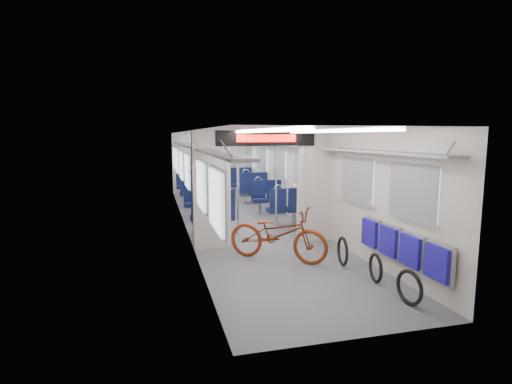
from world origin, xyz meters
TOP-DOWN VIEW (x-y plane):
  - carriage at (0.00, -0.27)m, footprint 12.00×12.02m
  - bicycle at (-0.08, -3.12)m, footprint 1.84×1.62m
  - flip_bench at (1.35, -4.66)m, footprint 0.12×2.11m
  - bike_hoop_a at (1.02, -5.37)m, footprint 0.11×0.48m
  - bike_hoop_b at (1.02, -4.54)m, footprint 0.12×0.46m
  - bike_hoop_c at (0.91, -3.69)m, footprint 0.13×0.51m
  - seat_bay_near_left at (-0.93, -0.13)m, footprint 0.95×2.26m
  - seat_bay_near_right at (0.93, 0.23)m, footprint 0.88×1.93m
  - seat_bay_far_left at (-0.93, 3.66)m, footprint 0.92×2.10m
  - seat_bay_far_right at (0.93, 3.76)m, footprint 0.94×2.22m
  - stanchion_near_left at (-0.38, -1.17)m, footprint 0.05×0.05m
  - stanchion_near_right at (0.38, -1.56)m, footprint 0.04×0.04m
  - stanchion_far_left at (-0.28, 1.84)m, footprint 0.04×0.04m
  - stanchion_far_right at (0.32, 2.04)m, footprint 0.04×0.04m

SIDE VIEW (x-z plane):
  - bike_hoop_b at x=1.02m, z-range -0.03..0.43m
  - bike_hoop_a at x=1.02m, z-range -0.03..0.45m
  - bike_hoop_c at x=0.91m, z-range -0.03..0.48m
  - bicycle at x=-0.08m, z-range 0.00..0.96m
  - seat_bay_near_right at x=0.93m, z-range 0.00..1.05m
  - seat_bay_far_left at x=-0.93m, z-range -0.01..1.10m
  - seat_bay_far_right at x=0.93m, z-range -0.01..1.14m
  - seat_bay_near_left at x=-0.93m, z-range -0.01..1.15m
  - flip_bench at x=1.35m, z-range 0.32..0.84m
  - stanchion_near_left at x=-0.38m, z-range 0.00..2.30m
  - stanchion_near_right at x=0.38m, z-range 0.00..2.30m
  - stanchion_far_left at x=-0.28m, z-range 0.00..2.30m
  - stanchion_far_right at x=0.32m, z-range 0.00..2.30m
  - carriage at x=0.00m, z-range 0.35..2.66m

